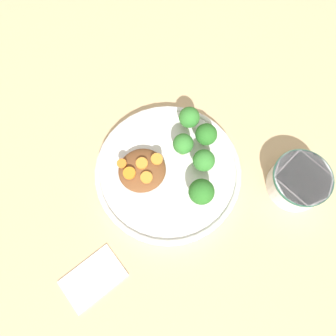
% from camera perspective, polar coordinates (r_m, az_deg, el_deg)
% --- Properties ---
extents(ground_plane, '(4.00, 4.00, 0.00)m').
position_cam_1_polar(ground_plane, '(0.66, -0.00, -1.04)').
color(ground_plane, tan).
extents(plate, '(0.29, 0.29, 0.03)m').
position_cam_1_polar(plate, '(0.65, -0.00, -0.65)').
color(plate, silver).
rests_on(plate, ground_plane).
extents(dip_bowl, '(0.11, 0.11, 0.06)m').
position_cam_1_polar(dip_bowl, '(0.67, 21.82, -2.13)').
color(dip_bowl, silver).
rests_on(dip_bowl, ground_plane).
extents(stew_mound, '(0.09, 0.09, 0.03)m').
position_cam_1_polar(stew_mound, '(0.63, -4.53, -0.38)').
color(stew_mound, brown).
rests_on(stew_mound, plate).
extents(broccoli_floret_0, '(0.05, 0.05, 0.06)m').
position_cam_1_polar(broccoli_floret_0, '(0.60, 5.84, -4.15)').
color(broccoli_floret_0, '#759E51').
rests_on(broccoli_floret_0, plate).
extents(broccoli_floret_1, '(0.04, 0.04, 0.05)m').
position_cam_1_polar(broccoli_floret_1, '(0.62, 6.25, 1.29)').
color(broccoli_floret_1, '#759E51').
rests_on(broccoli_floret_1, plate).
extents(broccoli_floret_2, '(0.04, 0.04, 0.06)m').
position_cam_1_polar(broccoli_floret_2, '(0.64, 6.66, 5.79)').
color(broccoli_floret_2, '#759E51').
rests_on(broccoli_floret_2, plate).
extents(broccoli_floret_3, '(0.04, 0.04, 0.05)m').
position_cam_1_polar(broccoli_floret_3, '(0.65, 3.72, 8.76)').
color(broccoli_floret_3, '#759E51').
rests_on(broccoli_floret_3, plate).
extents(broccoli_floret_4, '(0.04, 0.04, 0.06)m').
position_cam_1_polar(broccoli_floret_4, '(0.63, 2.65, 4.15)').
color(broccoli_floret_4, '#759E51').
rests_on(broccoli_floret_4, plate).
extents(carrot_slice_0, '(0.02, 0.02, 0.00)m').
position_cam_1_polar(carrot_slice_0, '(0.62, -4.58, 0.83)').
color(carrot_slice_0, orange).
rests_on(carrot_slice_0, stew_mound).
extents(carrot_slice_1, '(0.02, 0.02, 0.01)m').
position_cam_1_polar(carrot_slice_1, '(0.61, -3.77, -1.64)').
color(carrot_slice_1, orange).
rests_on(carrot_slice_1, stew_mound).
extents(carrot_slice_2, '(0.02, 0.02, 0.00)m').
position_cam_1_polar(carrot_slice_2, '(0.62, -1.96, 1.59)').
color(carrot_slice_2, orange).
rests_on(carrot_slice_2, stew_mound).
extents(carrot_slice_3, '(0.02, 0.02, 0.01)m').
position_cam_1_polar(carrot_slice_3, '(0.62, -6.75, -0.89)').
color(carrot_slice_3, orange).
rests_on(carrot_slice_3, stew_mound).
extents(carrot_slice_4, '(0.02, 0.02, 0.00)m').
position_cam_1_polar(carrot_slice_4, '(0.62, -8.07, 0.79)').
color(carrot_slice_4, orange).
rests_on(carrot_slice_4, stew_mound).
extents(napkin, '(0.12, 0.10, 0.01)m').
position_cam_1_polar(napkin, '(0.64, -12.92, -18.24)').
color(napkin, white).
rests_on(napkin, ground_plane).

